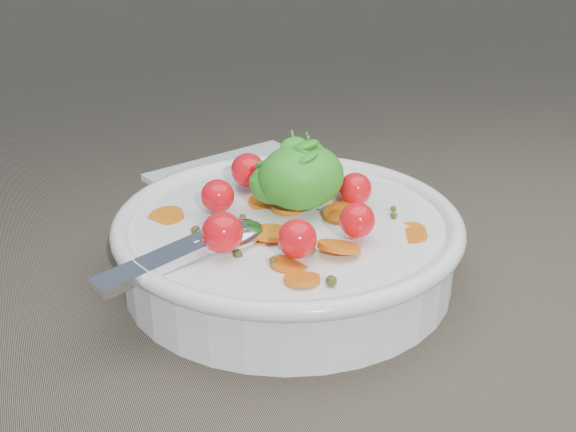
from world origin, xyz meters
name	(u,v)px	position (x,y,z in m)	size (l,w,h in m)	color
ground	(286,265)	(0.00, 0.00, 0.00)	(6.00, 6.00, 0.00)	brown
bowl	(288,241)	(-0.01, -0.02, 0.03)	(0.30, 0.28, 0.12)	white
napkin	(250,179)	(0.03, 0.19, 0.00)	(0.18, 0.16, 0.01)	white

